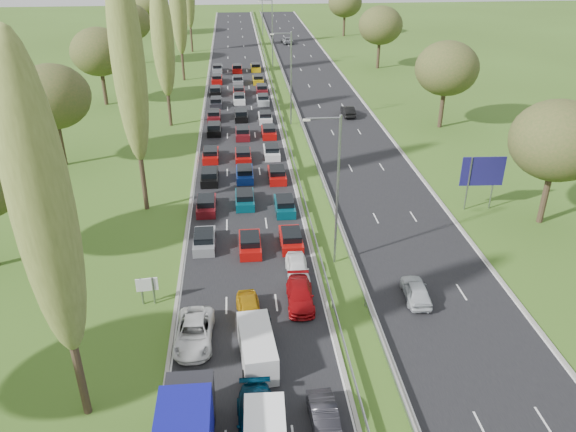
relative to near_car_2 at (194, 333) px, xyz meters
name	(u,v)px	position (x,y,z in m)	size (l,w,h in m)	color
ground	(290,120)	(10.48, 45.67, -0.72)	(260.00, 260.00, 0.00)	#38561B
near_carriageway	(240,116)	(3.73, 48.17, -0.72)	(10.50, 215.00, 0.04)	black
far_carriageway	(335,113)	(17.23, 48.17, -0.72)	(10.50, 215.00, 0.04)	black
central_reservation	(288,110)	(10.48, 48.17, -0.17)	(2.36, 215.00, 0.32)	gray
lamp_columns	(291,80)	(10.48, 43.67, 5.28)	(0.18, 140.18, 12.00)	gray
poplar_row	(151,45)	(-5.52, 33.84, 11.66)	(2.80, 127.80, 22.44)	#2D2116
woodland_left	(43,106)	(-16.02, 28.29, 6.96)	(8.00, 166.00, 11.10)	#2D2116
woodland_right	(472,85)	(29.98, 32.34, 6.96)	(8.00, 153.00, 11.10)	#2D2116
traffic_queue_fill	(241,124)	(3.74, 42.95, -0.28)	(9.08, 68.64, 0.80)	slate
near_car_2	(194,333)	(0.00, 0.00, 0.00)	(2.34, 5.07, 1.41)	silver
near_car_7	(256,421)	(3.61, -7.56, 0.03)	(2.04, 5.03, 1.46)	#042B44
near_car_8	(249,309)	(3.56, 2.14, -0.02)	(1.61, 3.99, 1.36)	#B17D0B
near_car_9	(325,420)	(7.18, -7.73, -0.04)	(1.40, 4.01, 1.32)	black
near_car_11	(300,295)	(7.15, 3.48, -0.04)	(1.85, 4.55, 1.32)	#94090C
near_car_12	(297,268)	(7.33, 6.87, 0.00)	(1.67, 4.14, 1.41)	white
far_car_0	(416,291)	(15.39, 3.21, -0.01)	(1.64, 4.06, 1.38)	silver
far_car_1	(348,111)	(18.80, 46.54, 0.00)	(1.49, 4.28, 1.41)	black
far_car_2	(287,40)	(15.38, 102.24, -0.03)	(2.22, 4.82, 1.34)	gray
white_van_rear	(257,345)	(3.90, -1.92, 0.30)	(1.94, 4.96, 1.99)	silver
info_sign	(147,287)	(-3.42, 4.42, 0.65)	(1.50, 0.24, 2.10)	gray
direction_sign	(482,174)	(25.38, 16.74, 2.85)	(4.00, 0.32, 5.20)	gray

